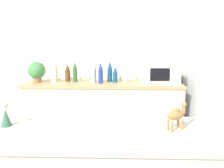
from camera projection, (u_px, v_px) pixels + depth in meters
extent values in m
cube|color=white|center=(121.00, 57.00, 3.40)|extent=(8.00, 0.06, 2.55)
cube|color=silver|center=(103.00, 115.00, 3.23)|extent=(2.19, 0.60, 0.90)
cube|color=tan|center=(103.00, 84.00, 3.15)|extent=(2.22, 0.63, 0.03)
cube|color=silver|center=(220.00, 85.00, 3.05)|extent=(0.85, 0.67, 1.82)
cube|color=beige|center=(139.00, 133.00, 1.29)|extent=(2.23, 0.51, 0.03)
cylinder|color=#9E6B47|center=(37.00, 80.00, 3.13)|extent=(0.12, 0.12, 0.08)
sphere|color=#478E4C|center=(37.00, 70.00, 3.11)|extent=(0.25, 0.25, 0.25)
cylinder|color=white|center=(54.00, 73.00, 3.17)|extent=(0.10, 0.10, 0.25)
cube|color=white|center=(161.00, 73.00, 3.11)|extent=(0.48, 0.36, 0.28)
cube|color=black|center=(160.00, 75.00, 2.93)|extent=(0.26, 0.01, 0.17)
cylinder|color=navy|center=(101.00, 77.00, 3.07)|extent=(0.06, 0.06, 0.19)
cone|color=navy|center=(101.00, 66.00, 3.04)|extent=(0.06, 0.06, 0.11)
cylinder|color=gold|center=(100.00, 62.00, 3.03)|extent=(0.02, 0.02, 0.01)
cylinder|color=#B2B7BC|center=(126.00, 76.00, 3.17)|extent=(0.07, 0.07, 0.19)
cone|color=#B2B7BC|center=(126.00, 65.00, 3.14)|extent=(0.06, 0.06, 0.11)
cylinder|color=gold|center=(126.00, 62.00, 3.13)|extent=(0.02, 0.02, 0.01)
cylinder|color=#2D6033|center=(75.00, 75.00, 3.17)|extent=(0.07, 0.07, 0.19)
cone|color=#2D6033|center=(75.00, 65.00, 3.15)|extent=(0.06, 0.06, 0.11)
cylinder|color=gold|center=(75.00, 61.00, 3.14)|extent=(0.02, 0.02, 0.01)
cylinder|color=navy|center=(115.00, 77.00, 3.14)|extent=(0.07, 0.07, 0.15)
cone|color=navy|center=(115.00, 69.00, 3.12)|extent=(0.07, 0.07, 0.08)
cylinder|color=gold|center=(115.00, 66.00, 3.11)|extent=(0.02, 0.02, 0.01)
cylinder|color=#B2B7BC|center=(94.00, 76.00, 3.12)|extent=(0.08, 0.08, 0.19)
cone|color=#B2B7BC|center=(94.00, 66.00, 3.09)|extent=(0.08, 0.08, 0.11)
cylinder|color=gold|center=(93.00, 62.00, 3.08)|extent=(0.03, 0.03, 0.01)
cylinder|color=brown|center=(68.00, 76.00, 3.22)|extent=(0.08, 0.08, 0.16)
cone|color=brown|center=(67.00, 67.00, 3.20)|extent=(0.07, 0.07, 0.09)
cylinder|color=gold|center=(67.00, 64.00, 3.19)|extent=(0.03, 0.03, 0.01)
cylinder|color=navy|center=(110.00, 75.00, 3.19)|extent=(0.07, 0.07, 0.19)
cone|color=navy|center=(110.00, 65.00, 3.16)|extent=(0.07, 0.07, 0.11)
cylinder|color=gold|center=(110.00, 61.00, 3.15)|extent=(0.02, 0.02, 0.01)
ellipsoid|color=olive|center=(176.00, 115.00, 1.28)|extent=(0.13, 0.10, 0.06)
sphere|color=olive|center=(176.00, 111.00, 1.28)|extent=(0.04, 0.04, 0.04)
cylinder|color=olive|center=(184.00, 109.00, 1.30)|extent=(0.02, 0.02, 0.06)
sphere|color=olive|center=(184.00, 104.00, 1.29)|extent=(0.03, 0.03, 0.03)
cylinder|color=olive|center=(178.00, 123.00, 1.32)|extent=(0.01, 0.01, 0.06)
cylinder|color=olive|center=(182.00, 125.00, 1.29)|extent=(0.01, 0.01, 0.06)
cylinder|color=olive|center=(168.00, 125.00, 1.29)|extent=(0.01, 0.01, 0.06)
cylinder|color=olive|center=(172.00, 127.00, 1.26)|extent=(0.01, 0.01, 0.06)
cone|color=#33664C|center=(6.00, 117.00, 1.35)|extent=(0.07, 0.07, 0.11)
sphere|color=beige|center=(5.00, 106.00, 1.34)|extent=(0.04, 0.04, 0.04)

